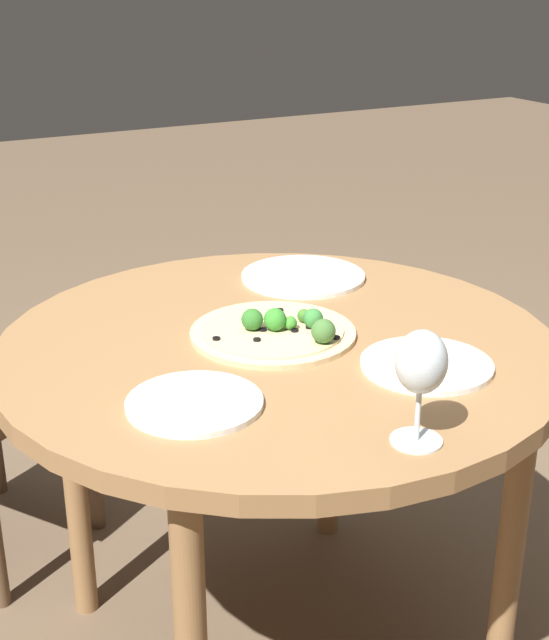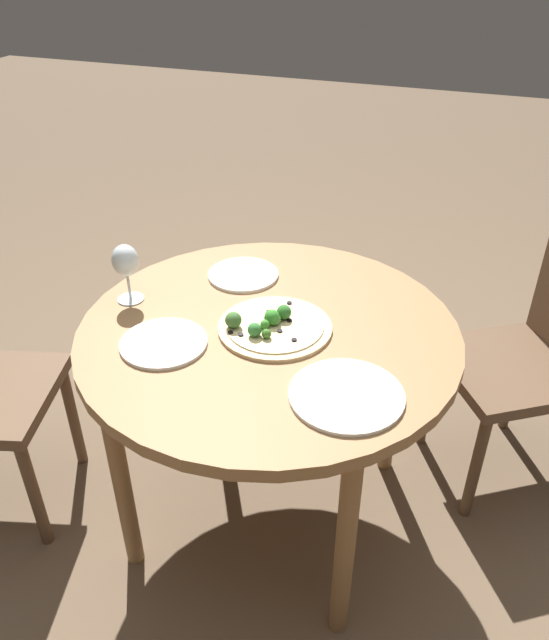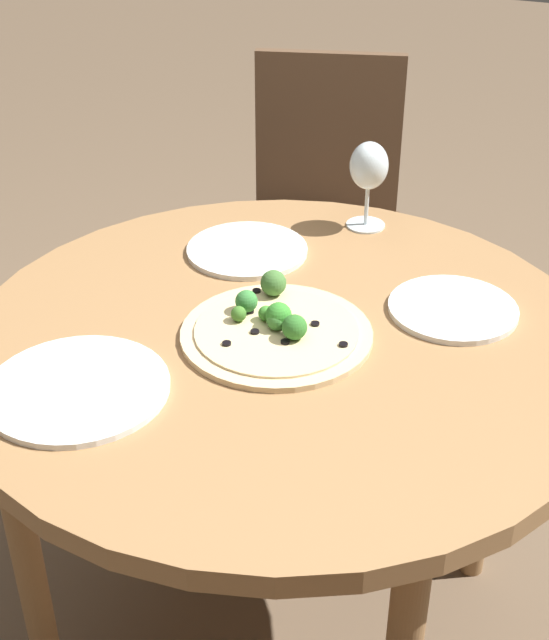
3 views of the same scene
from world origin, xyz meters
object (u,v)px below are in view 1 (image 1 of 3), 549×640
pizza (278,330)px  wine_glass (422,366)px  plate_near (194,403)px  plate_far (303,276)px  plate_side (427,365)px

pizza → wine_glass: 0.44m
plate_near → plate_far: size_ratio=0.80×
plate_far → wine_glass: bearing=-106.5°
pizza → wine_glass: (-0.01, -0.43, 0.11)m
plate_far → plate_near: bearing=-135.4°
pizza → wine_glass: wine_glass is taller
plate_far → plate_side: bearing=-94.6°
plate_far → plate_side: same height
wine_glass → plate_near: bearing=133.6°
plate_side → wine_glass: bearing=-129.9°
wine_glass → plate_far: size_ratio=0.64×
plate_near → wine_glass: bearing=-46.4°
plate_near → plate_side: 0.40m
plate_far → plate_side: size_ratio=1.19×
wine_glass → plate_side: (0.16, 0.19, -0.11)m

